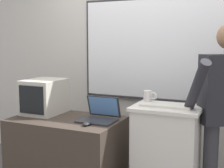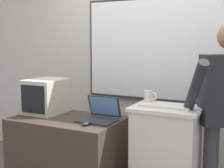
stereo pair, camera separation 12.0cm
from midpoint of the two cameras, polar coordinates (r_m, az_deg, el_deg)
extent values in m
cube|color=beige|center=(3.64, 8.24, 6.97)|extent=(6.40, 0.12, 2.94)
cube|color=#2D2D30|center=(3.54, 9.70, 6.23)|extent=(1.78, 0.02, 1.15)
cube|color=white|center=(3.53, 9.68, 6.23)|extent=(1.73, 0.02, 1.10)
cube|color=#2D2D30|center=(3.58, 9.40, -2.82)|extent=(1.56, 0.04, 0.02)
cube|color=beige|center=(2.93, 10.95, -13.47)|extent=(0.55, 0.41, 0.92)
cube|color=beige|center=(2.80, 11.20, -4.40)|extent=(0.60, 0.44, 0.03)
cube|color=#382D26|center=(3.22, -6.98, -12.81)|extent=(1.06, 0.66, 0.77)
cylinder|color=#232328|center=(2.58, 16.20, -0.90)|extent=(0.29, 0.40, 0.50)
cube|color=#28282D|center=(2.94, -1.68, -6.75)|extent=(0.34, 0.25, 0.02)
cube|color=#28282D|center=(3.05, -0.30, -4.09)|extent=(0.34, 0.08, 0.21)
cube|color=#598CCC|center=(3.04, -0.36, -4.07)|extent=(0.30, 0.06, 0.18)
cube|color=beige|center=(2.74, 10.75, -4.11)|extent=(0.45, 0.11, 0.02)
ellipsoid|color=black|center=(2.81, -3.55, -7.24)|extent=(0.06, 0.10, 0.03)
cube|color=#BCB7A8|center=(3.34, -10.87, -2.16)|extent=(0.35, 0.43, 0.36)
cube|color=black|center=(3.17, -13.26, -2.75)|extent=(0.29, 0.01, 0.28)
cylinder|color=silver|center=(3.00, 7.75, -2.22)|extent=(0.08, 0.08, 0.10)
torus|color=silver|center=(2.98, 8.79, -2.21)|extent=(0.08, 0.02, 0.08)
camera|label=1|loc=(0.06, -88.81, 0.16)|focal=50.00mm
camera|label=2|loc=(0.06, 91.19, -0.16)|focal=50.00mm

